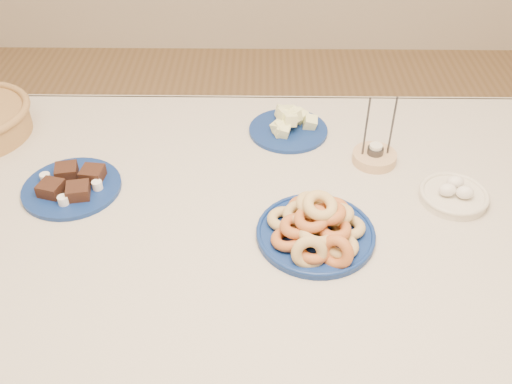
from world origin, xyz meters
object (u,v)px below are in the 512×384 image
candle_holder (374,156)px  donut_platter (317,228)px  dining_table (256,242)px  melon_plate (289,125)px  brownie_plate (72,186)px  egg_bowl (454,194)px

candle_holder → donut_platter: bearing=-120.5°
donut_platter → candle_holder: bearing=59.5°
dining_table → melon_plate: melon_plate is taller
dining_table → melon_plate: size_ratio=6.98×
brownie_plate → candle_holder: 0.79m
donut_platter → brownie_plate: (-0.60, 0.17, -0.02)m
dining_table → melon_plate: bearing=75.7°
melon_plate → egg_bowl: bearing=-37.5°
dining_table → melon_plate: (0.09, 0.35, 0.13)m
donut_platter → melon_plate: size_ratio=1.21×
dining_table → melon_plate: 0.38m
brownie_plate → egg_bowl: (0.95, -0.03, 0.00)m
egg_bowl → dining_table: bearing=-174.4°
dining_table → donut_platter: (0.14, -0.09, 0.14)m
dining_table → brownie_plate: brownie_plate is taller
donut_platter → melon_plate: 0.45m
brownie_plate → egg_bowl: 0.95m
donut_platter → melon_plate: donut_platter is taller
donut_platter → candle_holder: (0.18, 0.30, -0.01)m
donut_platter → brownie_plate: bearing=164.4°
brownie_plate → egg_bowl: egg_bowl is taller
dining_table → donut_platter: size_ratio=5.76×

